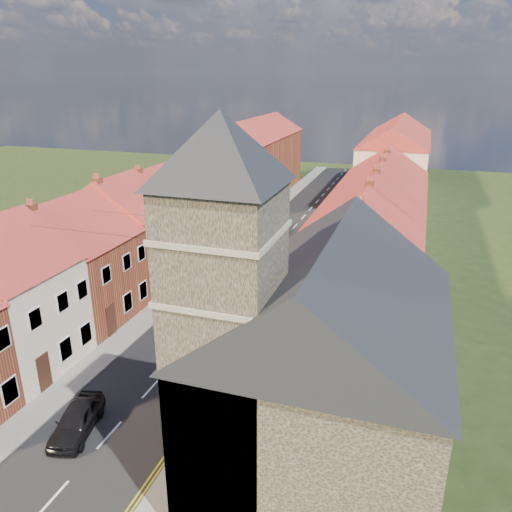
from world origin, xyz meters
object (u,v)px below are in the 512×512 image
Objects in this scene: car_far at (265,224)px; pedestrian_right at (285,299)px; car_near at (77,420)px; church at (314,345)px; lamppost at (194,242)px; car_mid at (233,249)px.

car_far is 19.68m from pedestrian_right.
car_near is 0.85× the size of car_far.
lamppost is (-13.17, 16.68, -2.34)m from church.
pedestrian_right is at bearing -33.75° from car_mid.
pedestrian_right is at bearing 109.32° from church.
lamppost is 1.62× the size of car_mid.
church reaches higher than car_mid.
pedestrian_right is (7.27, -18.29, 0.28)m from car_far.
lamppost is at bearing -76.98° from car_mid.
church is 4.09× the size of car_mid.
car_near is at bearing -82.96° from lamppost.
car_near is 2.37× the size of pedestrian_right.
car_near is at bearing 79.10° from pedestrian_right.
church reaches higher than pedestrian_right.
church is at bearing -44.04° from car_mid.
car_mid is at bearing 80.04° from car_near.
car_mid is at bearing 117.94° from church.
car_far is (0.41, 8.55, 0.07)m from car_mid.
pedestrian_right is at bearing -81.31° from car_far.
car_near is at bearing -68.26° from car_mid.
pedestrian_right reaches higher than car_mid.
lamppost is at bearing 83.36° from car_near.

